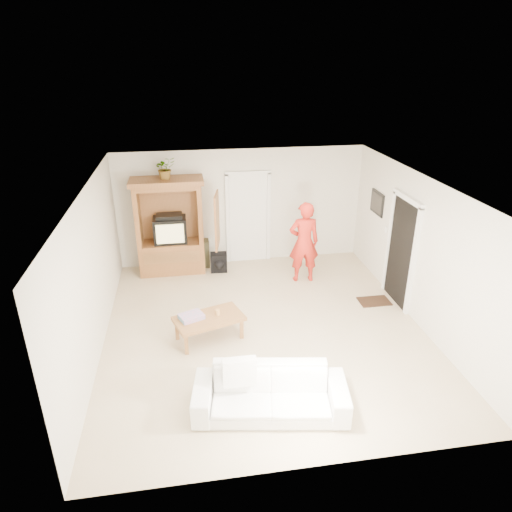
{
  "coord_description": "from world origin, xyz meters",
  "views": [
    {
      "loc": [
        -1.24,
        -6.74,
        4.46
      ],
      "look_at": [
        -0.05,
        0.6,
        1.15
      ],
      "focal_mm": 32.0,
      "sensor_mm": 36.0,
      "label": 1
    }
  ],
  "objects_px": {
    "sofa": "(270,393)",
    "coffee_table": "(209,320)",
    "armoire": "(172,233)",
    "man": "(304,242)"
  },
  "relations": [
    {
      "from": "sofa",
      "to": "coffee_table",
      "type": "xyz_separation_m",
      "value": [
        -0.7,
        1.86,
        0.07
      ]
    },
    {
      "from": "coffee_table",
      "to": "armoire",
      "type": "bearing_deg",
      "value": 83.85
    },
    {
      "from": "armoire",
      "to": "coffee_table",
      "type": "height_order",
      "value": "armoire"
    },
    {
      "from": "sofa",
      "to": "coffee_table",
      "type": "relative_size",
      "value": 1.62
    },
    {
      "from": "man",
      "to": "coffee_table",
      "type": "height_order",
      "value": "man"
    },
    {
      "from": "man",
      "to": "coffee_table",
      "type": "bearing_deg",
      "value": 45.02
    },
    {
      "from": "armoire",
      "to": "sofa",
      "type": "distance_m",
      "value": 4.88
    },
    {
      "from": "armoire",
      "to": "man",
      "type": "bearing_deg",
      "value": -18.37
    },
    {
      "from": "man",
      "to": "sofa",
      "type": "bearing_deg",
      "value": 72.35
    },
    {
      "from": "armoire",
      "to": "coffee_table",
      "type": "bearing_deg",
      "value": -77.91
    }
  ]
}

